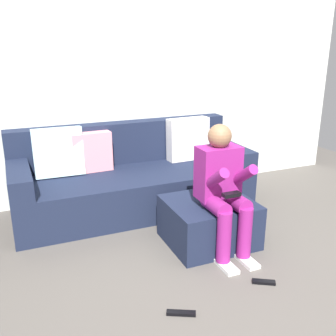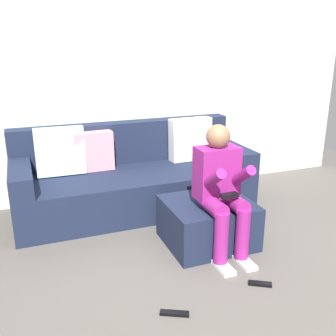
{
  "view_description": "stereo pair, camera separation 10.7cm",
  "coord_description": "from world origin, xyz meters",
  "px_view_note": "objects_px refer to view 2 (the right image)",
  "views": [
    {
      "loc": [
        -1.39,
        -1.61,
        1.64
      ],
      "look_at": [
        -0.1,
        1.45,
        0.55
      ],
      "focal_mm": 41.41,
      "sensor_mm": 36.0,
      "label": 1
    },
    {
      "loc": [
        -1.29,
        -1.65,
        1.64
      ],
      "look_at": [
        -0.1,
        1.45,
        0.55
      ],
      "focal_mm": 41.41,
      "sensor_mm": 36.0,
      "label": 2
    }
  ],
  "objects_px": {
    "remote_near_ottoman": "(260,284)",
    "person_seated": "(221,186)",
    "couch_sectional": "(132,177)",
    "remote_by_storage_bin": "(174,313)",
    "ottoman": "(208,222)"
  },
  "relations": [
    {
      "from": "person_seated",
      "to": "remote_near_ottoman",
      "type": "bearing_deg",
      "value": -84.7
    },
    {
      "from": "ottoman",
      "to": "remote_near_ottoman",
      "type": "bearing_deg",
      "value": -83.99
    },
    {
      "from": "couch_sectional",
      "to": "remote_near_ottoman",
      "type": "bearing_deg",
      "value": -74.96
    },
    {
      "from": "remote_near_ottoman",
      "to": "remote_by_storage_bin",
      "type": "distance_m",
      "value": 0.69
    },
    {
      "from": "ottoman",
      "to": "remote_by_storage_bin",
      "type": "bearing_deg",
      "value": -128.56
    },
    {
      "from": "couch_sectional",
      "to": "person_seated",
      "type": "distance_m",
      "value": 1.24
    },
    {
      "from": "remote_near_ottoman",
      "to": "person_seated",
      "type": "bearing_deg",
      "value": 126.05
    },
    {
      "from": "remote_near_ottoman",
      "to": "remote_by_storage_bin",
      "type": "relative_size",
      "value": 0.87
    },
    {
      "from": "couch_sectional",
      "to": "remote_by_storage_bin",
      "type": "xyz_separation_m",
      "value": [
        -0.23,
        -1.74,
        -0.3
      ]
    },
    {
      "from": "ottoman",
      "to": "remote_near_ottoman",
      "type": "relative_size",
      "value": 4.34
    },
    {
      "from": "remote_near_ottoman",
      "to": "remote_by_storage_bin",
      "type": "xyz_separation_m",
      "value": [
        -0.68,
        -0.07,
        0.0
      ]
    },
    {
      "from": "couch_sectional",
      "to": "remote_near_ottoman",
      "type": "distance_m",
      "value": 1.75
    },
    {
      "from": "couch_sectional",
      "to": "person_seated",
      "type": "height_order",
      "value": "person_seated"
    },
    {
      "from": "person_seated",
      "to": "remote_by_storage_bin",
      "type": "distance_m",
      "value": 1.03
    },
    {
      "from": "couch_sectional",
      "to": "remote_near_ottoman",
      "type": "xyz_separation_m",
      "value": [
        0.45,
        -1.67,
        -0.3
      ]
    }
  ]
}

